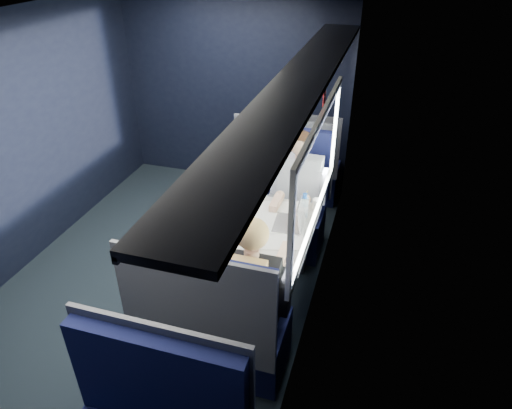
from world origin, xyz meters
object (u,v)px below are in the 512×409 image
(table, at_px, (271,236))
(seat_bay_far, at_px, (214,328))
(woman, at_px, (254,287))
(bottle_small, at_px, (304,207))
(man, at_px, (297,192))
(seat_row_front, at_px, (295,168))
(seat_bay_near, at_px, (274,205))
(cup, at_px, (317,204))
(laptop, at_px, (294,219))

(table, distance_m, seat_bay_far, 0.93)
(woman, distance_m, bottle_small, 0.98)
(man, bearing_deg, bottle_small, -71.08)
(seat_row_front, xyz_separation_m, woman, (0.25, -2.50, 0.32))
(man, relative_size, bottle_small, 5.83)
(table, distance_m, bottle_small, 0.38)
(table, height_order, man, man)
(seat_bay_far, bearing_deg, seat_row_front, 90.00)
(woman, bearing_deg, seat_bay_near, 99.71)
(bottle_small, bearing_deg, man, 108.92)
(cup, bearing_deg, seat_bay_far, -110.41)
(man, relative_size, laptop, 4.16)
(man, xyz_separation_m, laptop, (0.10, -0.60, 0.08))
(man, distance_m, cup, 0.37)
(laptop, distance_m, bottle_small, 0.17)
(table, height_order, bottle_small, bottle_small)
(bottle_small, bearing_deg, woman, -98.87)
(woman, bearing_deg, laptop, 83.10)
(seat_bay_far, distance_m, man, 1.62)
(seat_row_front, distance_m, laptop, 1.77)
(laptop, bearing_deg, table, -148.59)
(seat_row_front, relative_size, laptop, 3.65)
(seat_bay_near, height_order, laptop, seat_bay_near)
(man, distance_m, laptop, 0.61)
(bottle_small, distance_m, cup, 0.18)
(table, relative_size, bottle_small, 4.41)
(table, bearing_deg, bottle_small, 49.82)
(seat_row_front, relative_size, cup, 12.22)
(seat_bay_near, distance_m, laptop, 0.93)
(seat_row_front, xyz_separation_m, laptop, (0.35, -1.70, 0.39))
(seat_bay_near, relative_size, cup, 13.28)
(woman, height_order, laptop, woman)
(table, xyz_separation_m, cup, (0.30, 0.42, 0.12))
(cup, bearing_deg, bottle_small, -116.80)
(seat_bay_far, relative_size, seat_row_front, 1.09)
(table, bearing_deg, laptop, 31.41)
(seat_bay_near, relative_size, laptop, 3.96)
(seat_bay_near, xyz_separation_m, bottle_small, (0.42, -0.61, 0.42))
(woman, height_order, cup, woman)
(table, height_order, cup, cup)
(bottle_small, xyz_separation_m, cup, (0.08, 0.16, -0.05))
(woman, distance_m, laptop, 0.82)
(woman, bearing_deg, man, 90.00)
(cup, bearing_deg, seat_row_front, 109.17)
(seat_bay_near, height_order, seat_row_front, seat_bay_near)
(bottle_small, relative_size, cup, 2.39)
(seat_row_front, relative_size, man, 0.88)
(seat_row_front, xyz_separation_m, man, (0.25, -1.10, 0.31))
(woman, relative_size, bottle_small, 5.83)
(table, relative_size, seat_bay_far, 0.79)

